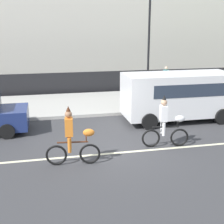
{
  "coord_description": "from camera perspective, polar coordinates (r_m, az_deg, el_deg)",
  "views": [
    {
      "loc": [
        -2.32,
        -10.24,
        4.27
      ],
      "look_at": [
        0.19,
        1.2,
        1.0
      ],
      "focal_mm": 50.0,
      "sensor_mm": 36.0,
      "label": 1
    }
  ],
  "objects": [
    {
      "name": "road_centre_line",
      "position": [
        10.88,
        0.97,
        -7.48
      ],
      "size": [
        36.0,
        0.14,
        0.01
      ],
      "primitive_type": "cube",
      "color": "beige",
      "rests_on": "ground"
    },
    {
      "name": "parade_cyclist_orange",
      "position": [
        9.8,
        -7.12,
        -5.0
      ],
      "size": [
        1.72,
        0.5,
        1.92
      ],
      "color": "black",
      "rests_on": "ground"
    },
    {
      "name": "street_lamp_post",
      "position": [
        17.71,
        6.8,
        14.59
      ],
      "size": [
        0.36,
        0.36,
        5.86
      ],
      "color": "black",
      "rests_on": "sidewalk_curb"
    },
    {
      "name": "parade_cyclist_zebra",
      "position": [
        11.32,
        9.88,
        -2.27
      ],
      "size": [
        1.71,
        0.51,
        1.92
      ],
      "color": "black",
      "rests_on": "ground"
    },
    {
      "name": "pedestrian_onlooker",
      "position": [
        20.11,
        9.81,
        6.06
      ],
      "size": [
        0.32,
        0.2,
        1.62
      ],
      "color": "#33333D",
      "rests_on": "sidewalk_curb"
    },
    {
      "name": "sidewalk_curb",
      "position": [
        17.41,
        -4.34,
        1.62
      ],
      "size": [
        60.0,
        5.0,
        0.15
      ],
      "primitive_type": "cube",
      "color": "#ADAAA3",
      "rests_on": "ground"
    },
    {
      "name": "parked_van_white",
      "position": [
        14.58,
        12.3,
        3.4
      ],
      "size": [
        5.0,
        2.22,
        2.18
      ],
      "color": "white",
      "rests_on": "ground"
    },
    {
      "name": "building_backdrop",
      "position": [
        28.87,
        -0.32,
        15.06
      ],
      "size": [
        28.0,
        8.0,
        7.98
      ],
      "primitive_type": "cube",
      "color": "beige",
      "rests_on": "ground"
    },
    {
      "name": "fence_line",
      "position": [
        20.09,
        -5.56,
        5.3
      ],
      "size": [
        40.0,
        0.08,
        1.4
      ],
      "primitive_type": "cube",
      "color": "black",
      "rests_on": "ground"
    },
    {
      "name": "ground_plane",
      "position": [
        11.33,
        0.38,
        -6.53
      ],
      "size": [
        80.0,
        80.0,
        0.0
      ],
      "primitive_type": "plane",
      "color": "#38383A"
    }
  ]
}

